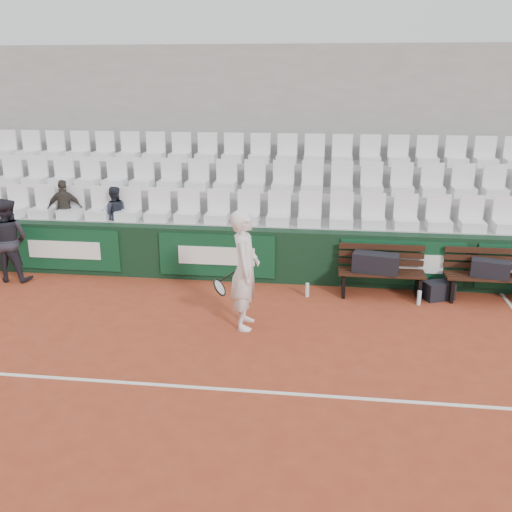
{
  "coord_description": "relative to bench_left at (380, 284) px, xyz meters",
  "views": [
    {
      "loc": [
        1.83,
        -6.18,
        3.77
      ],
      "look_at": [
        0.73,
        2.4,
        1.0
      ],
      "focal_mm": 40.0,
      "sensor_mm": 36.0,
      "label": 1
    }
  ],
  "objects": [
    {
      "name": "grandstand_rear_wall",
      "position": [
        -2.82,
        3.66,
        1.98
      ],
      "size": [
        18.0,
        0.3,
        4.4
      ],
      "primitive_type": "cube",
      "color": "gray",
      "rests_on": "ground"
    },
    {
      "name": "seat_row_mid",
      "position": [
        -2.82,
        1.91,
        1.54
      ],
      "size": [
        11.9,
        0.44,
        0.63
      ],
      "primitive_type": "cube",
      "color": "silver",
      "rests_on": "grandstand_tier_mid"
    },
    {
      "name": "sports_bag_left",
      "position": [
        -0.11,
        -0.03,
        0.39
      ],
      "size": [
        0.83,
        0.49,
        0.34
      ],
      "primitive_type": "cube",
      "rotation": [
        0.0,
        0.0,
        -0.21
      ],
      "color": "black",
      "rests_on": "bench_left"
    },
    {
      "name": "sports_bag_ground",
      "position": [
        1.0,
        -0.02,
        -0.07
      ],
      "size": [
        0.59,
        0.49,
        0.31
      ],
      "primitive_type": "cube",
      "rotation": [
        0.0,
        0.0,
        0.43
      ],
      "color": "black",
      "rests_on": "ground"
    },
    {
      "name": "seat_row_back",
      "position": [
        -2.82,
        2.86,
        1.99
      ],
      "size": [
        11.9,
        0.44,
        0.63
      ],
      "primitive_type": "cube",
      "color": "silver",
      "rests_on": "grandstand_tier_back"
    },
    {
      "name": "court_baseline",
      "position": [
        -2.82,
        -3.49,
        -0.22
      ],
      "size": [
        18.0,
        0.06,
        0.01
      ],
      "primitive_type": "cube",
      "color": "white",
      "rests_on": "ground"
    },
    {
      "name": "bench_left",
      "position": [
        0.0,
        0.0,
        0.0
      ],
      "size": [
        1.5,
        0.56,
        0.45
      ],
      "primitive_type": "cube",
      "color": "black",
      "rests_on": "ground"
    },
    {
      "name": "grandstand_tier_back",
      "position": [
        -2.82,
        3.04,
        0.72
      ],
      "size": [
        18.0,
        0.95,
        1.9
      ],
      "primitive_type": "cube",
      "color": "gray",
      "rests_on": "ground"
    },
    {
      "name": "back_barrier",
      "position": [
        -2.75,
        0.5,
        0.28
      ],
      "size": [
        18.0,
        0.34,
        1.0
      ],
      "color": "black",
      "rests_on": "ground"
    },
    {
      "name": "water_bottle_far",
      "position": [
        0.63,
        -0.35,
        -0.1
      ],
      "size": [
        0.07,
        0.07,
        0.25
      ],
      "primitive_type": "cylinder",
      "color": "silver",
      "rests_on": "ground"
    },
    {
      "name": "seat_row_front",
      "position": [
        -2.82,
        0.96,
        1.09
      ],
      "size": [
        11.9,
        0.44,
        0.63
      ],
      "primitive_type": "cube",
      "color": "white",
      "rests_on": "grandstand_tier_front"
    },
    {
      "name": "spectator_b",
      "position": [
        -6.26,
        1.01,
        1.38
      ],
      "size": [
        0.76,
        0.46,
        1.21
      ],
      "primitive_type": "imported",
      "rotation": [
        0.0,
        0.0,
        3.38
      ],
      "color": "#332E29",
      "rests_on": "grandstand_tier_front"
    },
    {
      "name": "grandstand_tier_mid",
      "position": [
        -2.82,
        2.09,
        0.5
      ],
      "size": [
        18.0,
        0.95,
        1.45
      ],
      "primitive_type": "cube",
      "color": "#979794",
      "rests_on": "ground"
    },
    {
      "name": "grandstand_tier_front",
      "position": [
        -2.82,
        1.14,
        0.28
      ],
      "size": [
        18.0,
        0.95,
        1.0
      ],
      "primitive_type": "cube",
      "color": "#979694",
      "rests_on": "ground"
    },
    {
      "name": "bench_right",
      "position": [
        1.85,
        0.02,
        0.0
      ],
      "size": [
        1.5,
        0.56,
        0.45
      ],
      "primitive_type": "cube",
      "color": "black",
      "rests_on": "ground"
    },
    {
      "name": "ball_kid",
      "position": [
        -6.92,
        -0.07,
        0.57
      ],
      "size": [
        0.79,
        0.62,
        1.59
      ],
      "primitive_type": "imported",
      "rotation": [
        0.0,
        0.0,
        3.17
      ],
      "color": "#212029",
      "rests_on": "ground"
    },
    {
      "name": "spectator_c",
      "position": [
        -5.22,
        1.01,
        1.32
      ],
      "size": [
        0.63,
        0.56,
        1.1
      ],
      "primitive_type": "imported",
      "rotation": [
        0.0,
        0.0,
        3.45
      ],
      "color": "#1F232F",
      "rests_on": "grandstand_tier_front"
    },
    {
      "name": "tennis_player",
      "position": [
        -2.2,
        -1.57,
        0.7
      ],
      "size": [
        0.74,
        0.71,
        1.86
      ],
      "color": "white",
      "rests_on": "ground"
    },
    {
      "name": "ground",
      "position": [
        -2.82,
        -3.49,
        -0.23
      ],
      "size": [
        80.0,
        80.0,
        0.0
      ],
      "primitive_type": "plane",
      "color": "#9A3C22",
      "rests_on": "ground"
    },
    {
      "name": "water_bottle_near",
      "position": [
        -1.29,
        -0.21,
        -0.1
      ],
      "size": [
        0.07,
        0.07,
        0.25
      ],
      "primitive_type": "cylinder",
      "color": "silver",
      "rests_on": "ground"
    },
    {
      "name": "sports_bag_right",
      "position": [
        1.82,
        -0.03,
        0.37
      ],
      "size": [
        0.68,
        0.45,
        0.29
      ],
      "primitive_type": "cube",
      "rotation": [
        0.0,
        0.0,
        -0.27
      ],
      "color": "black",
      "rests_on": "bench_right"
    }
  ]
}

